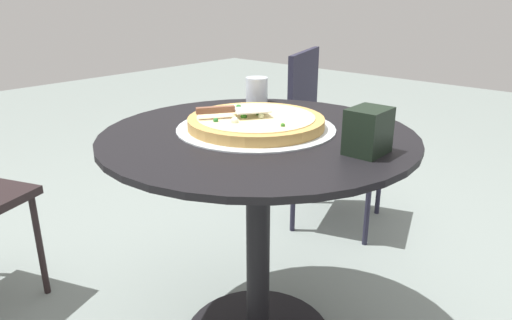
{
  "coord_description": "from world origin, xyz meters",
  "views": [
    {
      "loc": [
        -0.86,
        0.97,
        1.1
      ],
      "look_at": [
        0.03,
        -0.03,
        0.62
      ],
      "focal_mm": 33.2,
      "sensor_mm": 36.0,
      "label": 1
    }
  ],
  "objects_px": {
    "pizza_server": "(233,110)",
    "patio_chair_near": "(326,127)",
    "drinking_cup": "(257,90)",
    "napkin_dispenser": "(368,131)",
    "pizza_on_tray": "(256,123)",
    "patio_table": "(258,196)"
  },
  "relations": [
    {
      "from": "pizza_on_tray",
      "to": "napkin_dispenser",
      "type": "bearing_deg",
      "value": -177.12
    },
    {
      "from": "pizza_on_tray",
      "to": "pizza_server",
      "type": "relative_size",
      "value": 2.3
    },
    {
      "from": "drinking_cup",
      "to": "patio_chair_near",
      "type": "xyz_separation_m",
      "value": [
        0.08,
        -0.59,
        -0.27
      ]
    },
    {
      "from": "napkin_dispenser",
      "to": "pizza_on_tray",
      "type": "bearing_deg",
      "value": 91.22
    },
    {
      "from": "patio_table",
      "to": "pizza_server",
      "type": "relative_size",
      "value": 4.44
    },
    {
      "from": "napkin_dispenser",
      "to": "patio_chair_near",
      "type": "height_order",
      "value": "patio_chair_near"
    },
    {
      "from": "pizza_on_tray",
      "to": "patio_chair_near",
      "type": "xyz_separation_m",
      "value": [
        0.31,
        -0.85,
        -0.25
      ]
    },
    {
      "from": "drinking_cup",
      "to": "pizza_on_tray",
      "type": "bearing_deg",
      "value": 131.41
    },
    {
      "from": "patio_chair_near",
      "to": "drinking_cup",
      "type": "bearing_deg",
      "value": 97.93
    },
    {
      "from": "patio_chair_near",
      "to": "patio_table",
      "type": "bearing_deg",
      "value": 111.48
    },
    {
      "from": "napkin_dispenser",
      "to": "patio_table",
      "type": "bearing_deg",
      "value": 96.27
    },
    {
      "from": "drinking_cup",
      "to": "patio_chair_near",
      "type": "distance_m",
      "value": 0.65
    },
    {
      "from": "pizza_on_tray",
      "to": "drinking_cup",
      "type": "height_order",
      "value": "drinking_cup"
    },
    {
      "from": "pizza_server",
      "to": "patio_chair_near",
      "type": "height_order",
      "value": "patio_chair_near"
    },
    {
      "from": "drinking_cup",
      "to": "patio_chair_near",
      "type": "relative_size",
      "value": 0.11
    },
    {
      "from": "patio_table",
      "to": "pizza_on_tray",
      "type": "bearing_deg",
      "value": -39.14
    },
    {
      "from": "pizza_server",
      "to": "patio_chair_near",
      "type": "relative_size",
      "value": 0.24
    },
    {
      "from": "pizza_on_tray",
      "to": "napkin_dispenser",
      "type": "relative_size",
      "value": 4.09
    },
    {
      "from": "patio_table",
      "to": "napkin_dispenser",
      "type": "xyz_separation_m",
      "value": [
        -0.32,
        -0.04,
        0.26
      ]
    },
    {
      "from": "patio_table",
      "to": "pizza_on_tray",
      "type": "height_order",
      "value": "pizza_on_tray"
    },
    {
      "from": "pizza_on_tray",
      "to": "patio_chair_near",
      "type": "distance_m",
      "value": 0.94
    },
    {
      "from": "pizza_server",
      "to": "drinking_cup",
      "type": "xyz_separation_m",
      "value": [
        0.19,
        -0.31,
        -0.01
      ]
    }
  ]
}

